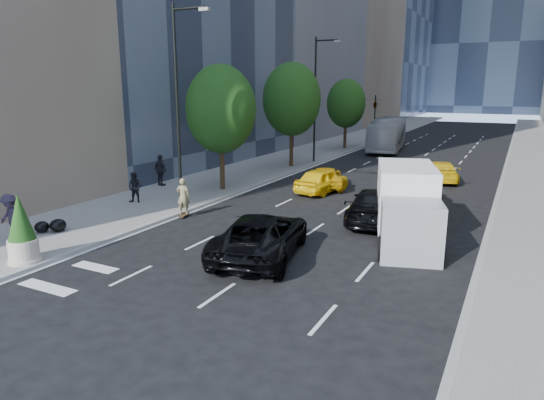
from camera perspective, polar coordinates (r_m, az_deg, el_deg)
The scene contains 24 objects.
ground at distance 19.00m, azimuth -2.27°, elevation -6.14°, with size 160.00×160.00×0.00m, color black.
sidewalk_left at distance 49.36m, azimuth 5.78°, elevation 5.90°, with size 6.00×120.00×0.15m, color slate.
sidewalk_right at distance 46.03m, azimuth 28.41°, elevation 3.85°, with size 4.00×120.00×0.15m, color slate.
lamp_near at distance 24.79m, azimuth -10.80°, elevation 11.87°, with size 2.13×0.22×10.00m.
lamp_far at distance 40.55m, azimuth 5.33°, elevation 12.47°, with size 2.13×0.22×10.00m.
tree_near at distance 29.40m, azimuth -6.04°, elevation 10.56°, with size 4.20×4.20×7.46m.
tree_mid at distance 38.15m, azimuth 2.34°, elevation 11.73°, with size 4.50×4.50×7.99m.
tree_far at distance 50.26m, azimuth 8.71°, elevation 11.15°, with size 3.90×3.90×6.92m.
traffic_signal at distance 57.69m, azimuth 12.05°, elevation 10.88°, with size 2.48×0.53×5.20m.
skateboarder at distance 24.16m, azimuth -10.40°, elevation 0.13°, with size 0.67×0.44×1.83m, color olive.
black_sedan_lincoln at distance 18.32m, azimuth -1.28°, elevation -4.16°, with size 2.73×5.92×1.65m, color black.
black_sedan_mercedes at distance 23.45m, azimuth 12.06°, elevation -0.65°, with size 2.23×5.47×1.59m, color black.
taxi_a at distance 29.58m, azimuth 5.90°, elevation 2.32°, with size 1.75×4.35×1.48m, color yellow.
taxi_b at distance 26.92m, azimuth 16.66°, elevation 0.92°, with size 1.73×4.97×1.64m, color yellow.
taxi_c at distance 31.10m, azimuth 6.30°, elevation 2.66°, with size 2.13×4.62×1.28m, color #DAA10B.
taxi_d at distance 34.87m, azimuth 19.18°, elevation 3.21°, with size 1.91×4.71×1.37m, color yellow.
city_bus at distance 50.75m, azimuth 13.44°, elevation 7.55°, with size 2.71×11.57×3.22m, color #B8BBBF.
box_truck at distance 20.81m, azimuth 15.56°, elevation -0.48°, with size 3.96×6.72×3.03m.
pedestrian_a at distance 27.15m, azimuth -15.82°, elevation 1.42°, with size 0.81×0.63×1.66m, color black.
pedestrian_b at distance 31.42m, azimuth -12.97°, elevation 3.43°, with size 1.16×0.48×1.98m, color black.
pedestrian_c at distance 22.48m, azimuth -28.41°, elevation -1.78°, with size 1.22×0.70×1.90m, color #2B2233.
trash_can at distance 19.57m, azimuth -27.22°, elevation -5.18°, with size 0.61×0.61×0.92m, color black.
planter_shrub at distance 19.38m, azimuth -27.40°, elevation -3.13°, with size 1.04×1.04×2.49m.
garbage_bags at distance 23.04m, azimuth -24.52°, elevation -2.79°, with size 1.13×1.09×0.56m.
Camera 1 is at (8.85, -15.60, 6.29)m, focal length 32.00 mm.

